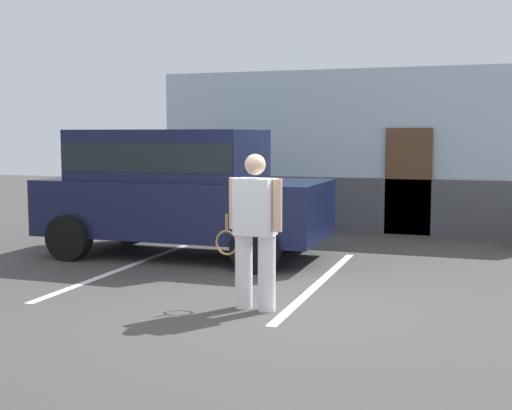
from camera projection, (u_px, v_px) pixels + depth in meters
ground_plane at (261, 308)px, 7.72m from camera, size 40.00×40.00×0.00m
parking_stripe_0 at (123, 268)px, 9.98m from camera, size 0.12×4.40×0.01m
parking_stripe_1 at (319, 282)px, 9.03m from camera, size 0.12×4.40×0.01m
house_frontage at (362, 156)px, 13.70m from camera, size 8.59×0.40×3.29m
parked_suv at (178, 186)px, 10.96m from camera, size 4.60×2.17×2.05m
tennis_player_man at (255, 230)px, 7.58m from camera, size 0.90×0.33×1.76m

